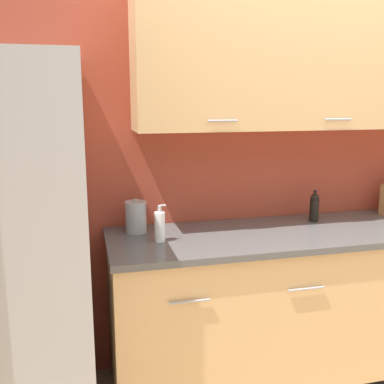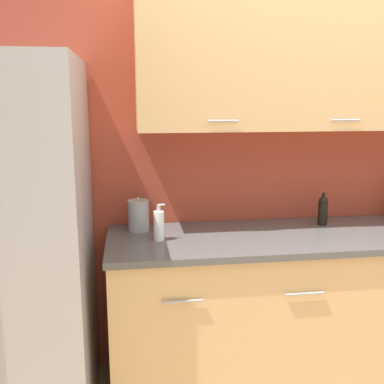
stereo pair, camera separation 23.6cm
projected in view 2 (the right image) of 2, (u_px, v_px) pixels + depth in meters
wall_back at (321, 131)px, 2.70m from camera, size 10.00×0.39×2.60m
counter_unit at (331, 305)px, 2.63m from camera, size 2.57×0.64×0.92m
soap_dispenser at (159, 225)px, 2.35m from camera, size 0.06×0.06×0.20m
oil_bottle at (323, 210)px, 2.65m from camera, size 0.06×0.06×0.19m
steel_canister at (139, 215)px, 2.53m from camera, size 0.12×0.12×0.19m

